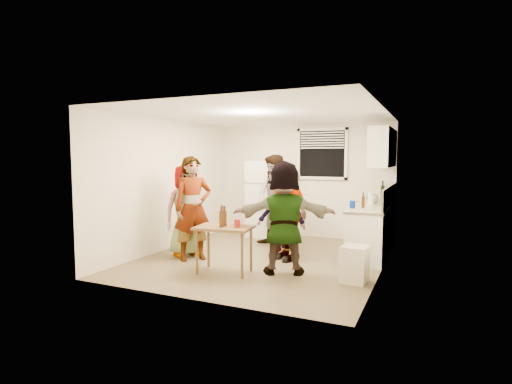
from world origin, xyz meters
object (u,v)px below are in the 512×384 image
at_px(kettle, 372,204).
at_px(serving_table, 225,273).
at_px(trash_bin, 354,265).
at_px(beer_bottle_table, 222,227).
at_px(guest_black, 288,260).
at_px(refrigerator, 265,199).
at_px(guest_stripe, 194,260).
at_px(blue_cup, 352,208).
at_px(beer_bottle_counter, 363,208).
at_px(guest_orange, 284,273).
at_px(guest_back_right, 281,252).
at_px(red_cup, 237,227).
at_px(wine_bottle, 382,200).
at_px(guest_grey, 187,255).
at_px(guest_back_left, 276,247).

distance_m(kettle, serving_table, 3.19).
height_order(kettle, trash_bin, kettle).
height_order(serving_table, beer_bottle_table, beer_bottle_table).
bearing_deg(trash_bin, guest_black, 147.93).
height_order(refrigerator, guest_stripe, refrigerator).
bearing_deg(blue_cup, kettle, 76.20).
relative_size(beer_bottle_counter, guest_orange, 0.12).
bearing_deg(guest_back_right, serving_table, -96.67).
distance_m(guest_stripe, guest_orange, 1.72).
height_order(beer_bottle_counter, red_cup, beer_bottle_counter).
bearing_deg(wine_bottle, red_cup, -118.41).
xyz_separation_m(trash_bin, guest_orange, (-1.06, 0.00, -0.25)).
bearing_deg(refrigerator, guest_grey, -105.11).
bearing_deg(beer_bottle_counter, blue_cup, -142.64).
xyz_separation_m(red_cup, guest_orange, (0.63, 0.33, -0.72)).
relative_size(wine_bottle, guest_back_left, 0.16).
distance_m(kettle, beer_bottle_counter, 0.73).
distance_m(refrigerator, wine_bottle, 2.51).
xyz_separation_m(wine_bottle, guest_black, (-1.32, -2.06, -0.90)).
relative_size(kettle, guest_back_left, 0.14).
relative_size(beer_bottle_table, guest_stripe, 0.14).
relative_size(red_cup, guest_black, 0.07).
relative_size(blue_cup, guest_stripe, 0.07).
xyz_separation_m(trash_bin, guest_back_left, (-1.84, 1.67, -0.25)).
distance_m(kettle, guest_grey, 3.59).
xyz_separation_m(trash_bin, guest_grey, (-3.07, 0.36, -0.25)).
distance_m(beer_bottle_table, guest_back_right, 1.84).
xyz_separation_m(trash_bin, guest_stripe, (-2.78, 0.14, -0.25)).
relative_size(guest_stripe, guest_back_left, 0.98).
bearing_deg(blue_cup, serving_table, -135.86).
height_order(blue_cup, trash_bin, blue_cup).
xyz_separation_m(beer_bottle_counter, guest_orange, (-0.95, -1.37, -0.90)).
relative_size(refrigerator, trash_bin, 3.27).
relative_size(wine_bottle, guest_orange, 0.17).
distance_m(guest_stripe, guest_black, 1.64).
relative_size(blue_cup, guest_back_left, 0.07).
xyz_separation_m(refrigerator, guest_orange, (1.40, -2.59, -0.85)).
distance_m(refrigerator, beer_bottle_table, 3.05).
distance_m(trash_bin, guest_back_left, 2.50).
xyz_separation_m(beer_bottle_table, guest_orange, (0.86, 0.40, -0.72)).
bearing_deg(blue_cup, wine_bottle, 79.13).
relative_size(refrigerator, beer_bottle_table, 6.70).
relative_size(refrigerator, guest_stripe, 0.95).
xyz_separation_m(serving_table, guest_back_left, (0.07, 2.00, 0.00)).
xyz_separation_m(wine_bottle, guest_grey, (-3.10, -2.51, -0.90)).
height_order(guest_back_right, guest_black, guest_back_right).
bearing_deg(guest_orange, wine_bottle, -132.05).
distance_m(beer_bottle_counter, guest_black, 1.58).
distance_m(serving_table, red_cup, 0.75).
xyz_separation_m(refrigerator, blue_cup, (2.19, -1.35, 0.05)).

